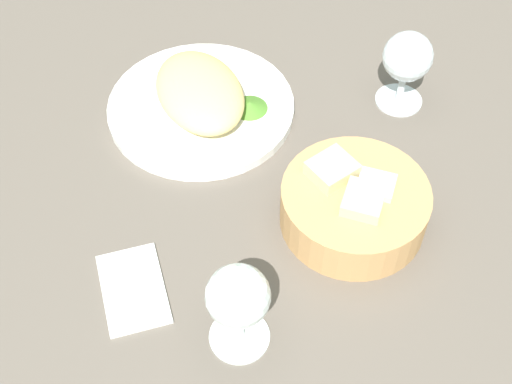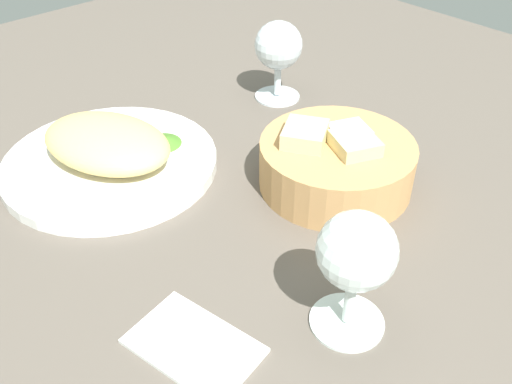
{
  "view_description": "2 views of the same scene",
  "coord_description": "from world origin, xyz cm",
  "px_view_note": "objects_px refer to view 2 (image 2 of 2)",
  "views": [
    {
      "loc": [
        57.73,
        -5.62,
        69.89
      ],
      "look_at": [
        6.17,
        -0.83,
        5.71
      ],
      "focal_mm": 49.58,
      "sensor_mm": 36.0,
      "label": 1
    },
    {
      "loc": [
        40.88,
        -32.69,
        39.88
      ],
      "look_at": [
        7.64,
        -2.1,
        5.78
      ],
      "focal_mm": 40.08,
      "sensor_mm": 36.0,
      "label": 2
    }
  ],
  "objects_px": {
    "bread_basket": "(336,162)",
    "folded_napkin": "(194,344)",
    "plate": "(111,163)",
    "wine_glass_far": "(278,50)",
    "wine_glass_near": "(356,258)"
  },
  "relations": [
    {
      "from": "bread_basket",
      "to": "folded_napkin",
      "type": "height_order",
      "value": "bread_basket"
    },
    {
      "from": "plate",
      "to": "folded_napkin",
      "type": "relative_size",
      "value": 2.36
    },
    {
      "from": "wine_glass_far",
      "to": "plate",
      "type": "bearing_deg",
      "value": -91.09
    },
    {
      "from": "wine_glass_near",
      "to": "wine_glass_far",
      "type": "relative_size",
      "value": 1.05
    },
    {
      "from": "plate",
      "to": "folded_napkin",
      "type": "height_order",
      "value": "plate"
    },
    {
      "from": "bread_basket",
      "to": "wine_glass_far",
      "type": "height_order",
      "value": "wine_glass_far"
    },
    {
      "from": "bread_basket",
      "to": "wine_glass_near",
      "type": "relative_size",
      "value": 1.47
    },
    {
      "from": "plate",
      "to": "folded_napkin",
      "type": "distance_m",
      "value": 0.3
    },
    {
      "from": "wine_glass_near",
      "to": "wine_glass_far",
      "type": "height_order",
      "value": "wine_glass_near"
    },
    {
      "from": "plate",
      "to": "wine_glass_near",
      "type": "height_order",
      "value": "wine_glass_near"
    },
    {
      "from": "wine_glass_near",
      "to": "folded_napkin",
      "type": "distance_m",
      "value": 0.16
    },
    {
      "from": "wine_glass_near",
      "to": "wine_glass_far",
      "type": "distance_m",
      "value": 0.43
    },
    {
      "from": "bread_basket",
      "to": "wine_glass_near",
      "type": "distance_m",
      "value": 0.21
    },
    {
      "from": "plate",
      "to": "wine_glass_near",
      "type": "bearing_deg",
      "value": 4.2
    },
    {
      "from": "folded_napkin",
      "to": "wine_glass_far",
      "type": "bearing_deg",
      "value": 115.8
    }
  ]
}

